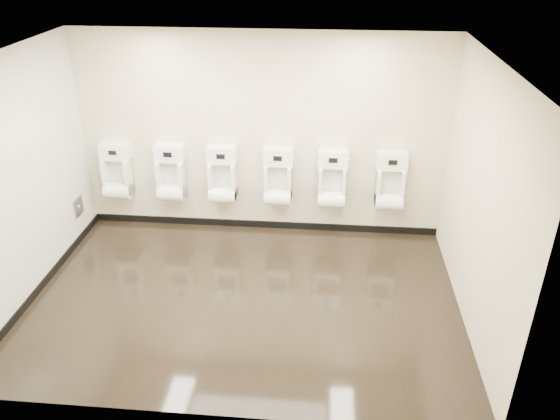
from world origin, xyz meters
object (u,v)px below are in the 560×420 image
at_px(access_panel, 78,206).
at_px(urinal_3, 278,181).
at_px(urinal_2, 223,179).
at_px(urinal_5, 390,185).
at_px(urinal_1, 171,177).
at_px(urinal_4, 332,183).
at_px(urinal_0, 117,175).

height_order(access_panel, urinal_3, urinal_3).
relative_size(urinal_2, urinal_5, 1.00).
distance_m(access_panel, urinal_1, 1.33).
bearing_deg(urinal_3, access_panel, -171.42).
xyz_separation_m(urinal_1, urinal_5, (3.02, 0.00, 0.00)).
height_order(urinal_4, urinal_5, same).
xyz_separation_m(urinal_1, urinal_2, (0.73, 0.00, 0.00)).
distance_m(access_panel, urinal_4, 3.50).
xyz_separation_m(urinal_3, urinal_4, (0.74, 0.00, 0.00)).
xyz_separation_m(access_panel, urinal_0, (0.45, 0.41, 0.31)).
height_order(access_panel, urinal_5, urinal_5).
relative_size(urinal_3, urinal_5, 1.00).
bearing_deg(urinal_1, urinal_4, 0.00).
distance_m(access_panel, urinal_0, 0.69).
distance_m(urinal_2, urinal_4, 1.51).
bearing_deg(urinal_5, urinal_4, 180.00).
relative_size(access_panel, urinal_2, 0.32).
xyz_separation_m(access_panel, urinal_1, (1.22, 0.41, 0.31)).
xyz_separation_m(urinal_0, urinal_2, (1.50, 0.00, 0.00)).
distance_m(urinal_1, urinal_3, 1.50).
relative_size(urinal_2, urinal_3, 1.00).
xyz_separation_m(access_panel, urinal_5, (4.25, 0.41, 0.31)).
bearing_deg(urinal_1, urinal_5, 0.00).
bearing_deg(urinal_4, urinal_5, 0.00).
bearing_deg(urinal_3, urinal_5, 0.00).
height_order(urinal_2, urinal_4, same).
height_order(urinal_0, urinal_1, same).
bearing_deg(urinal_5, urinal_0, 180.00).
distance_m(access_panel, urinal_2, 2.02).
bearing_deg(urinal_3, urinal_1, 180.00).
relative_size(access_panel, urinal_1, 0.32).
bearing_deg(urinal_1, access_panel, -161.42).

